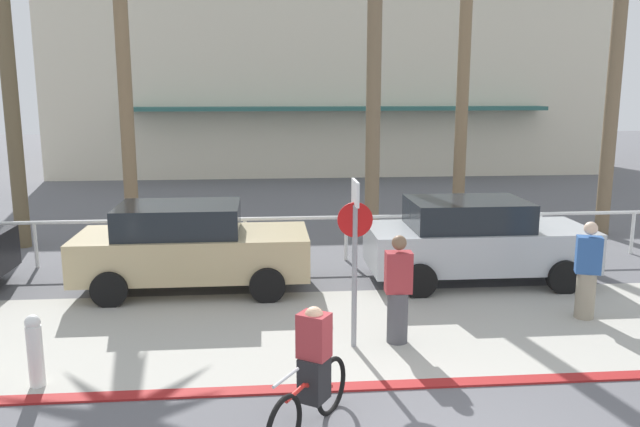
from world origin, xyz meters
The scene contains 14 objects.
ground_plane centered at (0.00, 10.00, 0.00)m, with size 80.00×80.00×0.00m, color #5B5B60.
sidewalk_strip centered at (0.00, 4.20, 0.01)m, with size 44.00×4.00×0.02m, color #ADAAA0.
curb_paint centered at (0.00, 2.20, 0.01)m, with size 44.00×0.24×0.03m, color maroon.
building_backdrop centered at (1.44, 27.89, 4.46)m, with size 25.54×13.19×8.90m.
rail_fence centered at (0.00, 8.50, 0.84)m, with size 27.33×0.08×1.04m.
stop_sign_bike_lane centered at (-0.52, 3.53, 1.68)m, with size 0.52×0.56×2.56m.
bollard_1 centered at (-4.84, 2.58, 0.52)m, with size 0.20×0.20×1.00m.
palm_tree_2 centered at (-5.38, 11.60, 5.80)m, with size 3.11×3.40×7.72m.
palm_tree_4 centered at (4.00, 12.96, 6.14)m, with size 3.27×2.72×8.75m.
car_tan_1 centered at (-3.27, 6.62, 0.87)m, with size 4.40×2.02×1.69m.
car_silver_2 centered at (2.38, 6.65, 0.87)m, with size 4.40×2.02×1.69m.
cyclist_red_0 centered at (-1.32, 1.21, 0.69)m, with size 1.04×1.56×1.50m.
pedestrian_0 centered at (3.56, 4.40, 0.78)m, with size 0.46×0.41×1.69m.
pedestrian_1 centered at (0.17, 3.64, 0.79)m, with size 0.41×0.33×1.71m.
Camera 1 is at (-1.83, -5.57, 3.88)m, focal length 36.07 mm.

